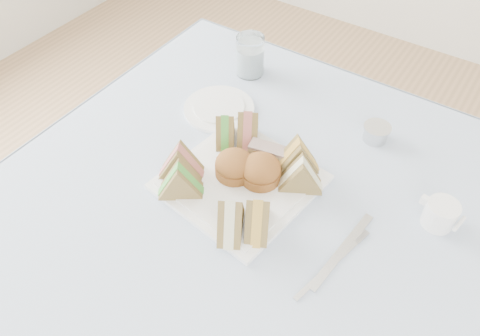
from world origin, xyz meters
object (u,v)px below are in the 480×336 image
Objects in this scene: table at (248,283)px; serving_plate at (240,182)px; water_glass at (250,56)px; creamer_jug at (440,214)px.

table is 0.38m from serving_plate.
serving_plate is at bearing -59.97° from water_glass.
serving_plate is 0.40m from creamer_jug.
creamer_jug is at bearing 26.73° from serving_plate.
serving_plate is at bearing -150.21° from creamer_jug.
water_glass is at bearing 170.31° from creamer_jug.
table is 3.17× the size of serving_plate.
water_glass is (-0.23, 0.36, 0.43)m from table.
serving_plate is 4.52× the size of creamer_jug.
creamer_jug is at bearing 22.47° from table.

